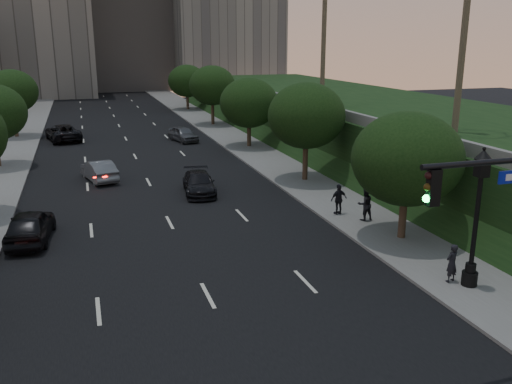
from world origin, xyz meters
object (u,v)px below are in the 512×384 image
object	(u,v)px
sedan_mid_left	(99,170)
pedestrian_a	(452,263)
sedan_far_right	(183,134)
pedestrian_b	(365,204)
sedan_near_right	(199,183)
pedestrian_c	(339,199)
sedan_far_left	(63,133)
street_lamp	(476,225)
sedan_near_left	(30,226)

from	to	relation	value
sedan_mid_left	pedestrian_a	distance (m)	24.90
sedan_far_right	pedestrian_a	xyz separation A→B (m)	(4.18, -34.84, 0.21)
sedan_mid_left	pedestrian_b	world-z (taller)	pedestrian_b
sedan_near_right	pedestrian_c	size ratio (longest dim) A/B	2.73
sedan_far_left	pedestrian_c	distance (m)	33.02
street_lamp	sedan_far_left	xyz separation A→B (m)	(-15.66, 39.23, -1.83)
sedan_mid_left	sedan_near_right	size ratio (longest dim) A/B	0.95
sedan_near_left	sedan_far_left	bearing A→B (deg)	-86.33
sedan_near_left	pedestrian_c	xyz separation A→B (m)	(15.80, -1.07, 0.20)
sedan_near_left	sedan_far_right	size ratio (longest dim) A/B	1.10
sedan_near_left	sedan_near_right	distance (m)	11.17
street_lamp	pedestrian_b	size ratio (longest dim) A/B	3.19
pedestrian_c	pedestrian_b	bearing A→B (deg)	114.36
sedan_far_right	pedestrian_b	world-z (taller)	pedestrian_b
pedestrian_c	sedan_near_left	bearing A→B (deg)	-11.42
sedan_near_right	pedestrian_b	world-z (taller)	pedestrian_b
sedan_mid_left	pedestrian_b	bearing A→B (deg)	119.79
sedan_near_left	sedan_near_right	xyz separation A→B (m)	(9.50, 5.87, -0.13)
street_lamp	pedestrian_c	size ratio (longest dim) A/B	3.34
sedan_far_right	pedestrian_b	size ratio (longest dim) A/B	2.40
sedan_mid_left	sedan_far_right	size ratio (longest dim) A/B	1.03
street_lamp	sedan_far_left	world-z (taller)	street_lamp
sedan_near_right	sedan_mid_left	bearing A→B (deg)	144.12
street_lamp	pedestrian_b	distance (m)	8.52
sedan_near_left	street_lamp	bearing A→B (deg)	152.57
sedan_mid_left	sedan_near_right	bearing A→B (deg)	123.79
sedan_near_right	pedestrian_c	bearing A→B (deg)	-41.27
sedan_near_left	pedestrian_b	distance (m)	16.83
sedan_far_right	pedestrian_b	bearing A→B (deg)	-95.00
sedan_mid_left	sedan_far_left	xyz separation A→B (m)	(-2.66, 17.20, 0.09)
sedan_mid_left	sedan_far_right	xyz separation A→B (m)	(8.32, 13.31, 0.00)
sedan_near_left	pedestrian_a	bearing A→B (deg)	153.05
sedan_far_right	pedestrian_c	distance (m)	25.90
street_lamp	pedestrian_a	bearing A→B (deg)	133.90
pedestrian_a	pedestrian_b	xyz separation A→B (m)	(0.52, 7.86, 0.10)
street_lamp	sedan_far_right	distance (m)	35.71
sedan_near_left	pedestrian_c	world-z (taller)	pedestrian_c
sedan_near_right	sedan_far_right	size ratio (longest dim) A/B	1.08
sedan_far_left	sedan_near_left	bearing A→B (deg)	76.76
pedestrian_a	street_lamp	bearing A→B (deg)	119.06
sedan_mid_left	sedan_near_right	world-z (taller)	sedan_mid_left
sedan_near_left	pedestrian_b	bearing A→B (deg)	177.27
pedestrian_a	pedestrian_c	distance (m)	9.23
sedan_near_right	sedan_far_right	world-z (taller)	sedan_far_right
sedan_far_left	sedan_near_right	distance (m)	24.12
sedan_far_left	pedestrian_b	world-z (taller)	pedestrian_b
pedestrian_a	sedan_far_left	bearing A→B (deg)	-83.45
sedan_near_left	pedestrian_a	xyz separation A→B (m)	(16.13, -10.30, 0.14)
sedan_near_left	sedan_mid_left	xyz separation A→B (m)	(3.63, 11.23, -0.07)
pedestrian_a	pedestrian_c	bearing A→B (deg)	-102.76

